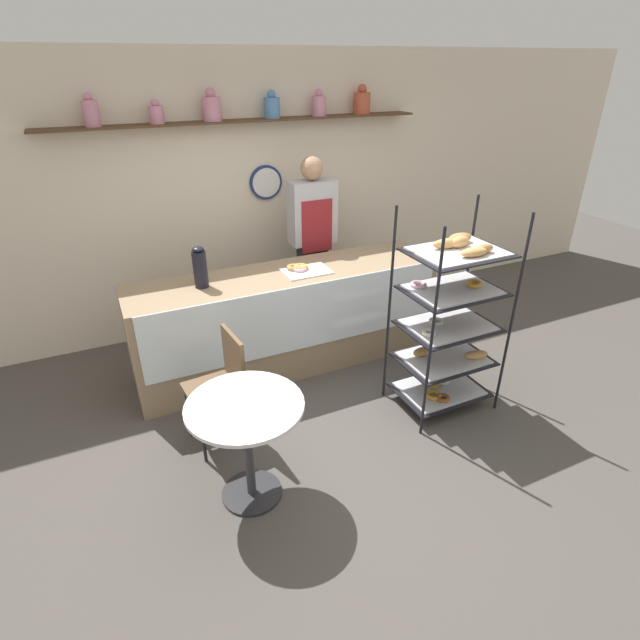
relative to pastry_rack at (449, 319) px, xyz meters
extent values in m
plane|color=#4C4742|center=(-0.92, 0.04, -0.79)|extent=(14.00, 14.00, 0.00)
cube|color=beige|center=(-0.92, 2.22, 0.56)|extent=(10.00, 0.06, 2.70)
cube|color=#4C331E|center=(-0.92, 2.07, 1.29)|extent=(3.58, 0.24, 0.02)
cylinder|color=#CC7F99|center=(-2.20, 2.07, 1.40)|extent=(0.13, 0.13, 0.20)
sphere|color=#CC7F99|center=(-2.20, 2.07, 1.53)|extent=(0.07, 0.07, 0.07)
cylinder|color=#CC7F99|center=(-1.69, 2.07, 1.37)|extent=(0.12, 0.12, 0.14)
sphere|color=#CC7F99|center=(-1.69, 2.07, 1.46)|extent=(0.07, 0.07, 0.07)
cylinder|color=#CC7F99|center=(-1.20, 2.07, 1.40)|extent=(0.16, 0.16, 0.20)
sphere|color=#CC7F99|center=(-1.20, 2.07, 1.53)|extent=(0.09, 0.09, 0.09)
cylinder|color=#4C7FB2|center=(-0.63, 2.07, 1.39)|extent=(0.15, 0.15, 0.18)
sphere|color=#4C7FB2|center=(-0.63, 2.07, 1.51)|extent=(0.08, 0.08, 0.08)
cylinder|color=#CC7F99|center=(-0.15, 2.07, 1.39)|extent=(0.14, 0.14, 0.18)
sphere|color=#CC7F99|center=(-0.15, 2.07, 1.50)|extent=(0.07, 0.07, 0.07)
cylinder|color=#B24C33|center=(0.33, 2.07, 1.40)|extent=(0.17, 0.17, 0.20)
sphere|color=#B24C33|center=(0.33, 2.07, 1.53)|extent=(0.09, 0.09, 0.09)
cylinder|color=navy|center=(-0.70, 2.18, 0.69)|extent=(0.34, 0.03, 0.34)
cylinder|color=white|center=(-0.70, 2.16, 0.69)|extent=(0.29, 0.00, 0.29)
cube|color=#937A5B|center=(-0.92, 1.11, -0.32)|extent=(2.77, 0.64, 0.93)
cube|color=silver|center=(-0.92, 0.78, -0.16)|extent=(2.66, 0.01, 0.59)
cylinder|color=black|center=(-0.38, -0.28, 0.04)|extent=(0.02, 0.02, 1.66)
cylinder|color=black|center=(0.37, -0.28, 0.04)|extent=(0.02, 0.02, 1.66)
cylinder|color=black|center=(-0.38, 0.28, 0.04)|extent=(0.02, 0.02, 1.66)
cylinder|color=black|center=(0.37, 0.28, 0.04)|extent=(0.02, 0.02, 1.66)
cube|color=black|center=(0.00, 0.00, -0.67)|extent=(0.72, 0.53, 0.01)
cube|color=silver|center=(0.00, 0.00, -0.66)|extent=(0.63, 0.47, 0.01)
torus|color=gold|center=(-0.13, -0.08, -0.63)|extent=(0.13, 0.13, 0.03)
torus|color=silver|center=(0.08, 0.06, -0.64)|extent=(0.12, 0.12, 0.03)
torus|color=gold|center=(-0.03, 0.06, -0.64)|extent=(0.12, 0.12, 0.03)
torus|color=brown|center=(-0.08, -0.15, -0.63)|extent=(0.11, 0.11, 0.03)
cube|color=black|center=(0.00, 0.00, -0.37)|extent=(0.72, 0.53, 0.01)
cube|color=silver|center=(0.00, 0.00, -0.35)|extent=(0.63, 0.47, 0.01)
ellipsoid|color=#B27F47|center=(-0.16, 0.10, -0.31)|extent=(0.16, 0.09, 0.07)
ellipsoid|color=tan|center=(0.22, -0.13, -0.31)|extent=(0.21, 0.12, 0.07)
cube|color=black|center=(0.00, 0.00, -0.06)|extent=(0.72, 0.53, 0.01)
cube|color=silver|center=(0.00, 0.00, -0.05)|extent=(0.63, 0.47, 0.01)
torus|color=silver|center=(-0.08, 0.06, -0.03)|extent=(0.12, 0.12, 0.03)
torus|color=silver|center=(-0.24, -0.07, -0.03)|extent=(0.11, 0.11, 0.03)
cube|color=black|center=(0.00, 0.00, 0.24)|extent=(0.72, 0.53, 0.01)
cube|color=silver|center=(0.00, 0.00, 0.25)|extent=(0.63, 0.47, 0.01)
torus|color=#EAB2C1|center=(-0.21, 0.15, 0.28)|extent=(0.13, 0.13, 0.03)
torus|color=gold|center=(0.17, -0.03, 0.28)|extent=(0.12, 0.12, 0.04)
cube|color=black|center=(0.00, 0.00, 0.55)|extent=(0.72, 0.53, 0.01)
cube|color=silver|center=(0.00, 0.00, 0.56)|extent=(0.63, 0.47, 0.01)
ellipsoid|color=tan|center=(-0.06, 0.07, 0.60)|extent=(0.23, 0.11, 0.08)
ellipsoid|color=tan|center=(0.05, 0.05, 0.61)|extent=(0.18, 0.12, 0.09)
ellipsoid|color=#B27F47|center=(0.11, 0.13, 0.60)|extent=(0.20, 0.10, 0.08)
ellipsoid|color=tan|center=(0.01, -0.15, 0.60)|extent=(0.22, 0.11, 0.07)
ellipsoid|color=#B27F47|center=(0.12, -0.13, 0.60)|extent=(0.17, 0.08, 0.07)
cube|color=#282833|center=(-0.41, 1.67, -0.31)|extent=(0.27, 0.19, 0.96)
cube|color=#B2B2B7|center=(-0.41, 1.67, 0.47)|extent=(0.45, 0.22, 0.61)
cube|color=maroon|center=(-0.41, 1.56, 0.36)|extent=(0.32, 0.01, 0.51)
sphere|color=tan|center=(-0.41, 1.67, 0.89)|extent=(0.22, 0.22, 0.22)
cylinder|color=#262628|center=(-1.76, -0.30, -0.78)|extent=(0.40, 0.40, 0.02)
cylinder|color=#333338|center=(-1.76, -0.30, -0.42)|extent=(0.06, 0.06, 0.70)
cylinder|color=white|center=(-1.76, -0.30, -0.06)|extent=(0.73, 0.73, 0.02)
cylinder|color=black|center=(-1.99, 0.46, -0.56)|extent=(0.02, 0.02, 0.46)
cylinder|color=black|center=(-1.96, 0.13, -0.56)|extent=(0.02, 0.02, 0.46)
cylinder|color=black|center=(-1.67, 0.49, -0.56)|extent=(0.02, 0.02, 0.46)
cylinder|color=black|center=(-1.64, 0.17, -0.56)|extent=(0.02, 0.02, 0.46)
cube|color=brown|center=(-1.82, 0.31, -0.32)|extent=(0.42, 0.42, 0.03)
cube|color=brown|center=(-1.64, 0.33, -0.11)|extent=(0.06, 0.36, 0.40)
cylinder|color=black|center=(-1.66, 1.12, 0.29)|extent=(0.11, 0.11, 0.31)
ellipsoid|color=black|center=(-1.66, 1.12, 0.46)|extent=(0.10, 0.10, 0.05)
cube|color=white|center=(-0.75, 1.05, 0.15)|extent=(0.41, 0.29, 0.01)
torus|color=tan|center=(-0.78, 1.10, 0.17)|extent=(0.13, 0.13, 0.04)
torus|color=tan|center=(-0.84, 1.13, 0.17)|extent=(0.12, 0.12, 0.04)
torus|color=#EAB2C1|center=(-0.80, 1.08, 0.17)|extent=(0.13, 0.13, 0.03)
torus|color=gold|center=(-0.78, 1.12, 0.17)|extent=(0.12, 0.12, 0.03)
camera|label=1|loc=(-2.38, -2.68, 1.80)|focal=28.00mm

